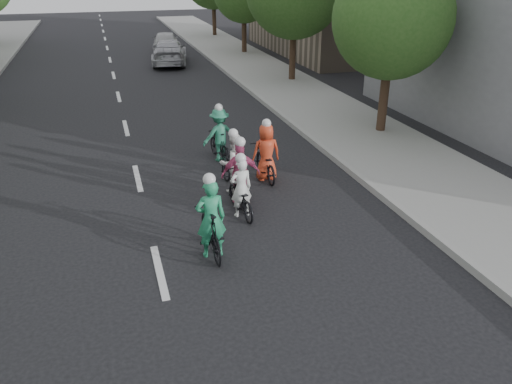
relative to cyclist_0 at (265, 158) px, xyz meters
name	(u,v)px	position (x,y,z in m)	size (l,w,h in m)	color
ground	(160,271)	(-3.53, -3.91, -0.62)	(120.00, 120.00, 0.00)	black
sidewalk_right	(322,109)	(4.47, 6.09, -0.54)	(4.00, 80.00, 0.15)	gray
curb_right	(278,113)	(2.52, 6.09, -0.53)	(0.18, 80.00, 0.18)	#999993
tree_r_0	(392,19)	(5.27, 2.69, 3.35)	(4.00, 4.00, 5.97)	black
cyclist_0	(265,158)	(0.00, 0.00, 0.00)	(0.81, 1.78, 1.79)	black
cyclist_1	(211,226)	(-2.37, -3.54, 0.04)	(0.64, 1.75, 1.89)	black
cyclist_2	(220,138)	(-0.90, 1.82, 0.09)	(1.16, 1.60, 1.82)	black
cyclist_3	(240,180)	(-1.13, -1.40, 0.06)	(1.01, 1.55, 1.83)	black
cyclist_4	(240,195)	(-1.28, -1.95, -0.09)	(0.71, 1.69, 1.63)	black
cyclist_5	(233,169)	(-1.08, -0.52, 0.01)	(0.84, 1.87, 1.77)	black
follow_car_lead	(169,52)	(-0.07, 18.53, 0.10)	(2.01, 4.93, 1.43)	#A9A9AD
follow_car_trail	(166,42)	(0.32, 22.98, 0.09)	(1.68, 4.17, 1.42)	silver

